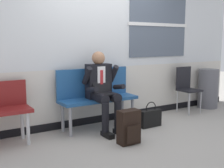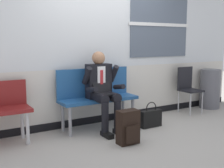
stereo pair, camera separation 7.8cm
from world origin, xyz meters
TOP-DOWN VIEW (x-y plane):
  - ground_plane at (0.00, 0.00)m, footprint 18.00×18.00m
  - station_wall at (0.02, 0.69)m, footprint 6.30×0.17m
  - bench_with_person at (-0.26, 0.42)m, footprint 1.30×0.42m
  - person_seated at (-0.26, 0.21)m, footprint 0.57×0.70m
  - backpack at (-0.26, -0.51)m, footprint 0.30×0.21m
  - handbag at (0.51, -0.06)m, footprint 0.38×0.11m
  - folding_chair at (1.76, 0.36)m, footprint 0.38×0.38m
  - trash_bin at (2.46, 0.39)m, footprint 0.42×0.42m

SIDE VIEW (x-z plane):
  - ground_plane at x=0.00m, z-range 0.00..0.00m
  - handbag at x=0.51m, z-range -0.06..0.37m
  - backpack at x=-0.26m, z-range -0.01..0.47m
  - trash_bin at x=2.46m, z-range 0.00..0.83m
  - folding_chair at x=1.76m, z-range 0.09..1.00m
  - bench_with_person at x=-0.26m, z-range 0.09..1.06m
  - person_seated at x=-0.26m, z-range 0.05..1.31m
  - station_wall at x=0.02m, z-range -0.01..3.12m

